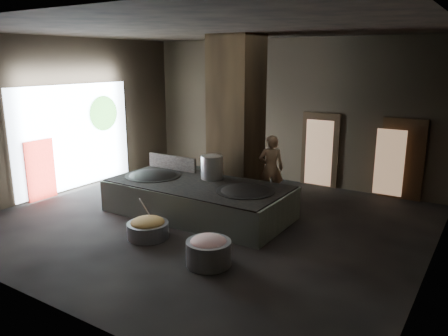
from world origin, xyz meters
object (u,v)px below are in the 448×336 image
Objects in this scene: hearth_platform at (198,199)px; stock_pot at (212,167)px; cook at (271,169)px; wok_left at (153,178)px; wok_right at (245,194)px; meat_basin at (209,253)px; veg_basin at (148,230)px.

hearth_platform is 0.91m from stock_pot.
wok_left is at bearing 9.24° from cook.
cook reaches higher than stock_pot.
wok_left is (-1.45, -0.05, 0.35)m from hearth_platform.
wok_right is at bearing 69.02° from cook.
wok_right is at bearing 2.05° from wok_left.
hearth_platform reaches higher than meat_basin.
hearth_platform is 2.85m from meat_basin.
hearth_platform is at bearing -177.88° from wok_right.
hearth_platform is at bearing 1.97° from wok_left.
stock_pot reaches higher than veg_basin.
cook is at bearing 100.54° from meat_basin.
cook is at bearing 61.03° from hearth_platform.
meat_basin is at bearing -56.90° from stock_pot.
meat_basin is (0.77, -4.15, -0.69)m from cook.
cook is 2.13× the size of meat_basin.
stock_pot is at bearing 25.08° from cook.
wok_right is 0.73× the size of cook.
veg_basin is at bearing 43.87° from cook.
wok_left is 3.23m from cook.
cook reaches higher than hearth_platform.
hearth_platform is 5.04× the size of veg_basin.
wok_right is 1.48× the size of veg_basin.
wok_left is at bearing 147.01° from meat_basin.
wok_right is (2.80, 0.10, 0.00)m from wok_left.
wok_left reaches higher than meat_basin.
stock_pot reaches higher than wok_right.
stock_pot is at bearing 21.80° from wok_left.
stock_pot is 0.66× the size of veg_basin.
stock_pot is at bearing 83.98° from hearth_platform.
wok_right is at bearing -21.04° from stock_pot.
stock_pot is 2.56m from veg_basin.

